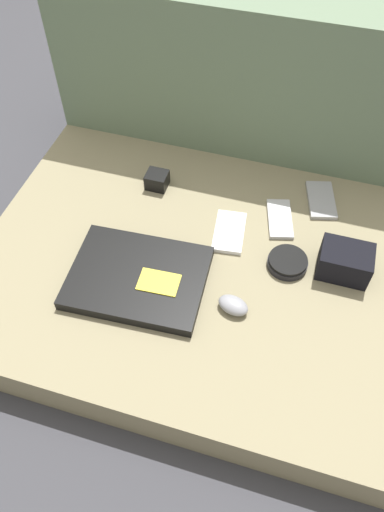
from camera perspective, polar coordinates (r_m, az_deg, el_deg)
name	(u,v)px	position (r m, az deg, el deg)	size (l,w,h in m)	color
ground_plane	(192,286)	(1.25, 0.00, -3.44)	(8.00, 8.00, 0.00)	#38383D
couch_seat	(192,274)	(1.21, 0.00, -2.07)	(1.01, 0.77, 0.10)	#847A5B
couch_backrest	(244,89)	(1.41, 5.95, 18.47)	(1.01, 0.20, 0.51)	#60755B
laptop	(138,277)	(1.13, -6.18, -2.45)	(0.32, 0.25, 0.03)	black
computer_mouse	(233,305)	(1.08, 4.73, -5.63)	(0.08, 0.06, 0.03)	gray
speaker_puck	(288,262)	(1.17, 10.86, -0.71)	(0.09, 0.09, 0.02)	black
phone_silver	(321,200)	(1.33, 14.54, 6.21)	(0.10, 0.14, 0.01)	#99999E
phone_black	(229,232)	(1.22, 4.28, 2.76)	(0.09, 0.14, 0.01)	silver
phone_small	(280,219)	(1.26, 10.00, 4.19)	(0.09, 0.14, 0.01)	#B7B7BC
camera_pouch	(345,262)	(1.17, 17.07, -0.62)	(0.12, 0.08, 0.07)	black
charger_brick	(157,180)	(1.32, -4.02, 8.66)	(0.06, 0.05, 0.04)	black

